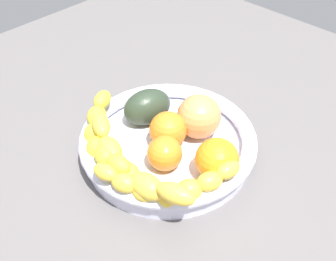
{
  "coord_description": "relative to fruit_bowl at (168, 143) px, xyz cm",
  "views": [
    {
      "loc": [
        -36.13,
        37.46,
        54.01
      ],
      "look_at": [
        0.0,
        0.0,
        8.46
      ],
      "focal_mm": 45.05,
      "sensor_mm": 36.0,
      "label": 1
    }
  ],
  "objects": [
    {
      "name": "banana_draped_left",
      "position": [
        -8.29,
        8.76,
        2.9
      ],
      "size": [
        16.25,
        16.4,
        5.56
      ],
      "color": "yellow",
      "rests_on": "fruit_bowl"
    },
    {
      "name": "orange_mid_left",
      "position": [
        0.03,
        0.31,
        2.97
      ],
      "size": [
        6.22,
        6.22,
        6.22
      ],
      "primitive_type": "sphere",
      "color": "orange",
      "rests_on": "fruit_bowl"
    },
    {
      "name": "banana_draped_right",
      "position": [
        -1.94,
        10.37,
        3.41
      ],
      "size": [
        24.75,
        8.25,
        6.46
      ],
      "color": "yellow",
      "rests_on": "fruit_bowl"
    },
    {
      "name": "orange_mid_right",
      "position": [
        -10.29,
        -0.14,
        3.25
      ],
      "size": [
        6.77,
        6.77,
        6.77
      ],
      "primitive_type": "sphere",
      "color": "orange",
      "rests_on": "fruit_bowl"
    },
    {
      "name": "avocado_dark",
      "position": [
        6.98,
        -1.98,
        2.83
      ],
      "size": [
        8.17,
        10.03,
        6.49
      ],
      "primitive_type": "ellipsoid",
      "rotation": [
        0.0,
        0.0,
        1.28
      ],
      "color": "#2D3B2B",
      "rests_on": "fruit_bowl"
    },
    {
      "name": "banana_arching_top",
      "position": [
        6.38,
        8.82,
        3.25
      ],
      "size": [
        18.06,
        12.5,
        5.35
      ],
      "color": "yellow",
      "rests_on": "fruit_bowl"
    },
    {
      "name": "fruit_bowl",
      "position": [
        0.0,
        0.0,
        0.0
      ],
      "size": [
        29.71,
        29.71,
        5.05
      ],
      "color": "silver",
      "rests_on": "kitchen_counter"
    },
    {
      "name": "peach_blush",
      "position": [
        -1.87,
        -5.54,
        3.63
      ],
      "size": [
        7.53,
        7.53,
        7.53
      ],
      "primitive_type": "sphere",
      "color": "#F39554",
      "rests_on": "fruit_bowl"
    },
    {
      "name": "kitchen_counter",
      "position": [
        0.0,
        0.0,
        -4.1
      ],
      "size": [
        120.0,
        120.0,
        3.0
      ],
      "primitive_type": "cube",
      "color": "#5F5B5B",
      "rests_on": "ground"
    },
    {
      "name": "orange_front",
      "position": [
        -3.23,
        4.09,
        2.67
      ],
      "size": [
        5.62,
        5.62,
        5.62
      ],
      "primitive_type": "sphere",
      "color": "orange",
      "rests_on": "fruit_bowl"
    }
  ]
}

